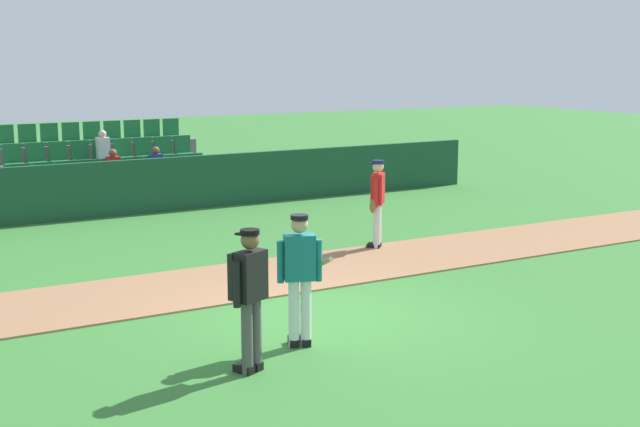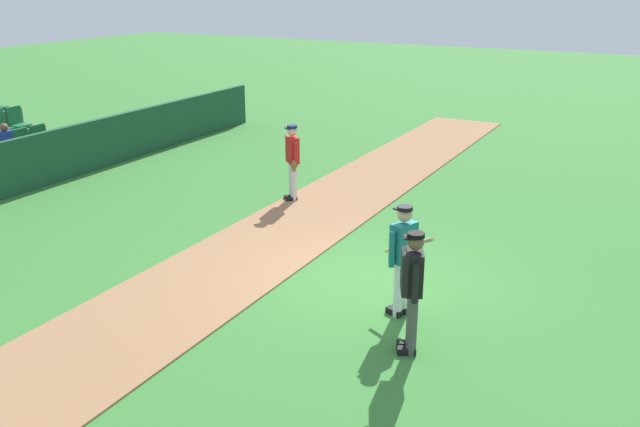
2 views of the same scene
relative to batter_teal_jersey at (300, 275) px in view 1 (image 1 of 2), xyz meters
The scene contains 7 objects.
ground_plane 1.63m from the batter_teal_jersey, 48.10° to the left, with size 80.00×80.00×0.00m, color #387A33.
infield_dirt_path 3.61m from the batter_teal_jersey, 75.41° to the left, with size 28.00×2.36×0.03m, color #9E704C.
dugout_fence 10.36m from the batter_teal_jersey, 85.14° to the left, with size 20.00×0.16×1.32m, color #19472D.
stadium_bleachers 12.22m from the batter_teal_jersey, 85.86° to the left, with size 5.55×2.95×2.05m.
batter_teal_jersey is the anchor object (origin of this frame).
umpire_home_plate 1.09m from the batter_teal_jersey, 152.11° to the right, with size 0.54×0.43×1.76m.
runner_red_jersey 5.91m from the batter_teal_jersey, 46.63° to the left, with size 0.55×0.51×1.76m.
Camera 1 is at (-5.98, -10.38, 3.76)m, focal length 47.82 mm.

